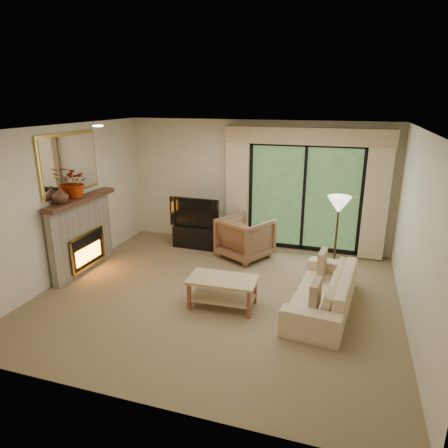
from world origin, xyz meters
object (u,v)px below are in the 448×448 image
(sofa, at_px, (323,290))
(media_console, at_px, (197,236))
(armchair, at_px, (245,238))
(coffee_table, at_px, (223,292))

(sofa, bearing_deg, media_console, -119.00)
(sofa, bearing_deg, armchair, -129.46)
(media_console, bearing_deg, armchair, -12.61)
(media_console, relative_size, armchair, 1.03)
(media_console, height_order, sofa, sofa)
(armchair, distance_m, sofa, 2.28)
(media_console, height_order, armchair, armchair)
(sofa, distance_m, coffee_table, 1.48)
(coffee_table, bearing_deg, armchair, 92.98)
(armchair, relative_size, sofa, 0.44)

